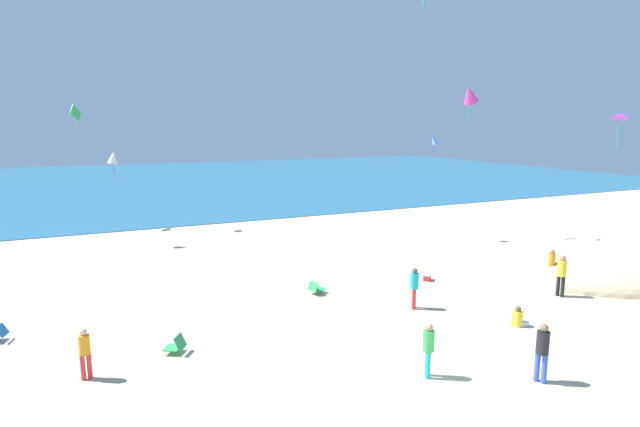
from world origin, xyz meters
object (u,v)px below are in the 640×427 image
object	(u,v)px
beach_chair_far_right	(316,288)
kite_white	(113,158)
cooler_box	(427,277)
person_6	(414,285)
person_2	(518,319)
person_1	(551,263)
person_3	(428,346)
beach_chair_near_camera	(176,345)
kite_magenta	(470,94)
kite_green	(76,113)
kite_blue	(434,141)
person_0	(85,350)
kite_purple	(621,116)
person_5	(542,349)
person_8	(562,273)

from	to	relation	value
beach_chair_far_right	kite_white	xyz separation A→B (m)	(-6.99, 12.34, 4.83)
cooler_box	person_6	bearing A→B (deg)	-134.38
beach_chair_far_right	person_2	world-z (taller)	person_2
person_1	person_6	size ratio (longest dim) A/B	0.94
person_1	person_3	world-z (taller)	person_3
beach_chair_near_camera	kite_magenta	xyz separation A→B (m)	(15.54, 5.40, 8.14)
kite_green	kite_blue	world-z (taller)	kite_green
person_0	cooler_box	bearing A→B (deg)	-86.06
kite_white	kite_purple	world-z (taller)	kite_purple
person_2	person_3	world-z (taller)	person_3
person_6	kite_blue	xyz separation A→B (m)	(7.71, 9.29, 5.03)
person_1	kite_green	bearing A→B (deg)	-10.21
person_2	person_5	xyz separation A→B (m)	(-2.41, -3.10, 0.70)
person_0	person_2	world-z (taller)	person_0
person_8	person_2	bearing A→B (deg)	-170.42
beach_chair_far_right	person_5	distance (m)	9.45
beach_chair_far_right	cooler_box	bearing A→B (deg)	-24.60
kite_purple	kite_green	xyz separation A→B (m)	(-17.44, 25.21, 0.49)
person_6	person_0	bearing A→B (deg)	45.76
person_0	kite_blue	xyz separation A→B (m)	(18.98, 10.02, 5.10)
beach_chair_near_camera	kite_white	world-z (taller)	kite_white
cooler_box	person_3	distance (m)	8.89
kite_white	cooler_box	bearing A→B (deg)	-46.12
person_3	kite_purple	xyz separation A→B (m)	(8.57, 1.12, 6.28)
kite_green	person_8	bearing A→B (deg)	-52.50
person_3	kite_purple	distance (m)	10.68
kite_white	kite_blue	distance (m)	18.46
beach_chair_near_camera	beach_chair_far_right	distance (m)	6.87
beach_chair_far_right	person_1	distance (m)	10.57
person_3	kite_magenta	bearing A→B (deg)	-103.79
kite_blue	beach_chair_near_camera	bearing A→B (deg)	-150.25
kite_white	kite_green	distance (m)	7.19
person_1	person_6	world-z (taller)	person_6
cooler_box	kite_white	bearing A→B (deg)	133.88
beach_chair_near_camera	person_6	size ratio (longest dim) A/B	0.48
person_8	person_1	bearing A→B (deg)	39.13
person_3	kite_purple	world-z (taller)	kite_purple
beach_chair_near_camera	kite_blue	xyz separation A→B (m)	(16.50, 9.43, 5.68)
kite_purple	person_0	bearing A→B (deg)	171.22
kite_purple	person_6	bearing A→B (deg)	150.19
person_0	person_5	size ratio (longest dim) A/B	0.88
person_6	kite_blue	world-z (taller)	kite_blue
person_1	kite_blue	bearing A→B (deg)	-53.10
kite_green	kite_blue	xyz separation A→B (m)	(19.26, -12.55, -1.72)
person_1	kite_purple	size ratio (longest dim) A/B	1.15
beach_chair_far_right	kite_green	bearing A→B (deg)	95.22
person_8	person_0	bearing A→B (deg)	165.75
person_2	cooler_box	bearing A→B (deg)	95.63
person_6	kite_white	world-z (taller)	kite_white
person_3	person_0	bearing A→B (deg)	6.55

